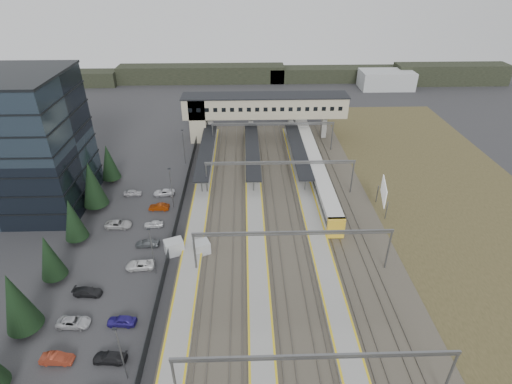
{
  "coord_description": "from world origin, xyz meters",
  "views": [
    {
      "loc": [
        5.4,
        -52.82,
        40.34
      ],
      "look_at": [
        7.27,
        8.21,
        4.0
      ],
      "focal_mm": 28.0,
      "sensor_mm": 36.0,
      "label": 1
    }
  ],
  "objects_px": {
    "office_building": "(6,144)",
    "relay_cabin_near": "(174,247)",
    "train": "(309,151)",
    "billboard": "(384,192)",
    "footbridge": "(254,108)",
    "relay_cabin_far": "(202,248)"
  },
  "relations": [
    {
      "from": "office_building",
      "to": "relay_cabin_near",
      "type": "xyz_separation_m",
      "value": [
        30.12,
        -15.44,
        -11.02
      ]
    },
    {
      "from": "office_building",
      "to": "train",
      "type": "relative_size",
      "value": 0.4
    },
    {
      "from": "footbridge",
      "to": "billboard",
      "type": "distance_m",
      "value": 41.14
    },
    {
      "from": "footbridge",
      "to": "office_building",
      "type": "bearing_deg",
      "value": -145.53
    },
    {
      "from": "footbridge",
      "to": "train",
      "type": "bearing_deg",
      "value": -46.3
    },
    {
      "from": "relay_cabin_near",
      "to": "relay_cabin_far",
      "type": "height_order",
      "value": "relay_cabin_near"
    },
    {
      "from": "relay_cabin_far",
      "to": "footbridge",
      "type": "xyz_separation_m",
      "value": [
        9.29,
        45.64,
        6.82
      ]
    },
    {
      "from": "train",
      "to": "billboard",
      "type": "relative_size",
      "value": 9.33
    },
    {
      "from": "relay_cabin_far",
      "to": "billboard",
      "type": "relative_size",
      "value": 0.46
    },
    {
      "from": "relay_cabin_near",
      "to": "relay_cabin_far",
      "type": "relative_size",
      "value": 1.13
    },
    {
      "from": "relay_cabin_near",
      "to": "billboard",
      "type": "xyz_separation_m",
      "value": [
        36.0,
        11.18,
        2.7
      ]
    },
    {
      "from": "office_building",
      "to": "footbridge",
      "type": "height_order",
      "value": "office_building"
    },
    {
      "from": "office_building",
      "to": "relay_cabin_far",
      "type": "xyz_separation_m",
      "value": [
        34.42,
        -15.65,
        -11.09
      ]
    },
    {
      "from": "footbridge",
      "to": "billboard",
      "type": "relative_size",
      "value": 6.24
    },
    {
      "from": "billboard",
      "to": "relay_cabin_far",
      "type": "bearing_deg",
      "value": -160.24
    },
    {
      "from": "office_building",
      "to": "relay_cabin_far",
      "type": "bearing_deg",
      "value": -24.45
    },
    {
      "from": "relay_cabin_far",
      "to": "footbridge",
      "type": "height_order",
      "value": "footbridge"
    },
    {
      "from": "relay_cabin_near",
      "to": "train",
      "type": "height_order",
      "value": "train"
    },
    {
      "from": "office_building",
      "to": "footbridge",
      "type": "bearing_deg",
      "value": 34.47
    },
    {
      "from": "office_building",
      "to": "train",
      "type": "distance_m",
      "value": 59.43
    },
    {
      "from": "relay_cabin_near",
      "to": "billboard",
      "type": "height_order",
      "value": "billboard"
    },
    {
      "from": "train",
      "to": "office_building",
      "type": "bearing_deg",
      "value": -162.99
    }
  ]
}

